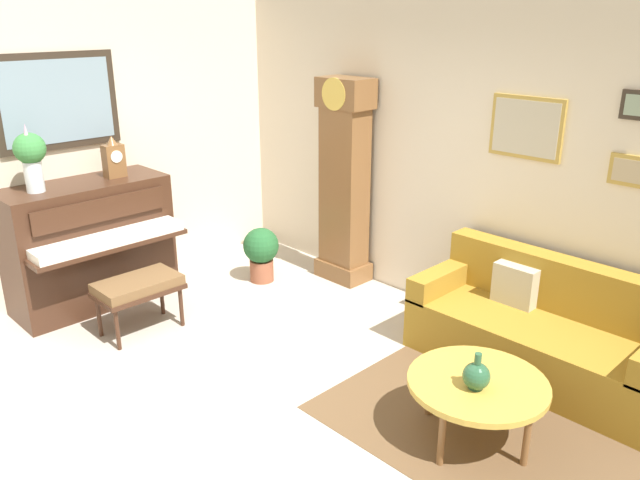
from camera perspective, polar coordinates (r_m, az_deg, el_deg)
The scene contains 13 objects.
ground_plane at distance 4.65m, azimuth -7.60°, elevation -14.89°, with size 6.40×6.00×0.10m, color #B2A899.
wall_left at distance 6.25m, azimuth -22.91°, elevation 7.48°, with size 0.13×4.90×2.80m.
wall_back at distance 5.69m, azimuth 11.59°, elevation 7.48°, with size 5.30×0.13×2.80m.
area_rug at distance 4.49m, azimuth 14.90°, elevation -16.05°, with size 2.10×1.50×0.01m, color brown.
piano at distance 6.15m, azimuth -20.04°, elevation -0.31°, with size 0.87×1.44×1.16m.
piano_bench at distance 5.54m, azimuth -16.14°, elevation -4.15°, with size 0.42×0.70×0.48m.
grandfather_clock at distance 6.23m, azimuth 2.20°, elevation 4.80°, with size 0.52×0.34×2.03m.
couch at distance 5.10m, azimuth 19.36°, elevation -7.85°, with size 1.90×0.80×0.84m.
coffee_table at distance 4.16m, azimuth 14.08°, elevation -12.60°, with size 0.88×0.88×0.43m.
mantel_clock at distance 6.08m, azimuth -18.17°, elevation 7.01°, with size 0.13×0.18×0.38m.
flower_vase at distance 5.78m, azimuth -24.73°, elevation 7.00°, with size 0.26×0.26×0.58m.
green_jug at distance 4.02m, azimuth 13.97°, elevation -11.83°, with size 0.17×0.17×0.24m.
potted_plant at distance 6.38m, azimuth -5.35°, elevation -0.98°, with size 0.36×0.36×0.56m.
Camera 1 is at (3.12, -2.22, 2.60)m, focal length 35.35 mm.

